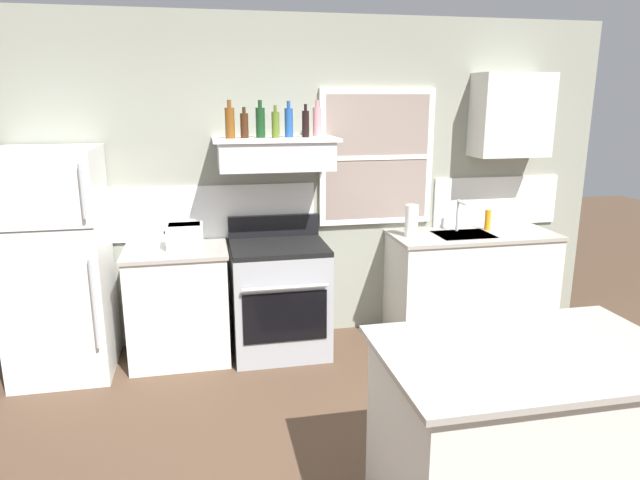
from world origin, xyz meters
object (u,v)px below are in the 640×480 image
toaster (185,236)px  bottle_balsamic_dark (306,123)px  stove_range (279,297)px  dish_soap_bottle (488,220)px  refrigerator (57,264)px  bottle_dark_green_wine (260,122)px  paper_towel_roll (411,221)px  bottle_brown_stout (244,125)px  bottle_rose_pink (317,121)px  bottle_blue_liqueur (289,122)px  kitchen_island (523,437)px  bottle_olive_oil_square (276,124)px  bottle_amber_wine (230,122)px

toaster → bottle_balsamic_dark: bearing=1.6°
stove_range → dish_soap_bottle: (1.88, 0.14, 0.54)m
refrigerator → bottle_balsamic_dark: bottle_balsamic_dark is taller
bottle_dark_green_wine → refrigerator: bearing=-175.5°
dish_soap_bottle → paper_towel_roll: bearing=-172.4°
bottle_brown_stout → bottle_rose_pink: bottle_rose_pink is taller
bottle_blue_liqueur → kitchen_island: (0.77, -2.27, -1.40)m
stove_range → dish_soap_bottle: 1.96m
bottle_olive_oil_square → bottle_balsamic_dark: size_ratio=0.97×
paper_towel_roll → bottle_olive_oil_square: bearing=179.3°
refrigerator → bottle_blue_liqueur: size_ratio=6.16×
bottle_blue_liqueur → kitchen_island: size_ratio=0.20×
bottle_balsamic_dark → bottle_rose_pink: (0.11, 0.07, 0.01)m
bottle_olive_oil_square → dish_soap_bottle: (1.88, 0.09, -0.85)m
kitchen_island → bottle_olive_oil_square: bearing=111.6°
paper_towel_roll → toaster: bearing=179.8°
toaster → bottle_dark_green_wine: bearing=5.2°
toaster → bottle_dark_green_wine: (0.61, 0.06, 0.86)m
refrigerator → bottle_olive_oil_square: bearing=2.5°
bottle_olive_oil_square → dish_soap_bottle: size_ratio=1.36×
toaster → bottle_blue_liqueur: size_ratio=1.07×
bottle_rose_pink → paper_towel_roll: bearing=-7.8°
stove_range → kitchen_island: stove_range is taller
stove_range → dish_soap_bottle: size_ratio=6.06×
bottle_blue_liqueur → bottle_dark_green_wine: bearing=178.2°
bottle_olive_oil_square → paper_towel_roll: bearing=-0.7°
toaster → bottle_blue_liqueur: bottle_blue_liqueur is taller
stove_range → bottle_dark_green_wine: bottle_dark_green_wine is taller
bottle_blue_liqueur → dish_soap_bottle: (1.77, 0.04, -0.86)m
bottle_brown_stout → refrigerator: bearing=-176.0°
stove_range → bottle_blue_liqueur: (0.11, 0.09, 1.40)m
toaster → bottle_amber_wine: size_ratio=1.04×
bottle_amber_wine → bottle_brown_stout: size_ratio=1.23×
stove_range → bottle_rose_pink: size_ratio=3.86×
refrigerator → bottle_balsamic_dark: (1.89, 0.09, 1.00)m
kitchen_island → bottle_balsamic_dark: bearing=106.0°
bottle_dark_green_wine → kitchen_island: 2.85m
bottle_olive_oil_square → bottle_blue_liqueur: (0.11, 0.04, 0.01)m
bottle_olive_oil_square → kitchen_island: size_ratio=0.18×
bottle_amber_wine → bottle_brown_stout: bottle_amber_wine is taller
stove_range → bottle_rose_pink: bottle_rose_pink is taller
bottle_amber_wine → refrigerator: bearing=-176.8°
bottle_amber_wine → paper_towel_roll: bottle_amber_wine is taller
toaster → bottle_balsamic_dark: (0.96, 0.03, 0.84)m
bottle_blue_liqueur → bottle_rose_pink: 0.24m
bottle_rose_pink → bottle_brown_stout: bearing=-173.4°
bottle_rose_pink → toaster: bearing=-174.6°
stove_range → bottle_dark_green_wine: bearing=137.6°
toaster → paper_towel_roll: size_ratio=1.10×
refrigerator → bottle_rose_pink: bottle_rose_pink is taller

